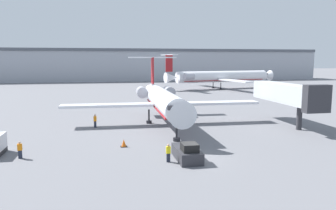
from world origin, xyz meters
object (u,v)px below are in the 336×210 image
object	(u,v)px
pushback_tug	(187,153)
worker_by_wing	(95,121)
worker_near_tug	(168,153)
airplane_main	(163,99)
airplane_parked_far_left	(220,77)
worker_on_apron	(20,150)
jet_bridge	(287,94)
traffic_cone_left	(124,143)

from	to	relation	value
pushback_tug	worker_by_wing	distance (m)	18.64
worker_near_tug	pushback_tug	bearing A→B (deg)	11.68
airplane_main	pushback_tug	size ratio (longest dim) A/B	6.27
airplane_parked_far_left	pushback_tug	bearing A→B (deg)	-112.25
pushback_tug	worker_on_apron	bearing A→B (deg)	167.61
worker_by_wing	jet_bridge	distance (m)	26.86
worker_by_wing	jet_bridge	world-z (taller)	jet_bridge
worker_near_tug	worker_by_wing	size ratio (longest dim) A/B	0.92
worker_near_tug	traffic_cone_left	size ratio (longest dim) A/B	2.07
worker_near_tug	airplane_parked_far_left	bearing A→B (deg)	66.61
pushback_tug	worker_near_tug	world-z (taller)	pushback_tug
pushback_tug	airplane_main	bearing A→B (deg)	87.34
airplane_main	worker_by_wing	xyz separation A→B (m)	(-9.49, -0.84, -2.57)
airplane_main	worker_near_tug	size ratio (longest dim) A/B	17.02
airplane_main	jet_bridge	xyz separation A→B (m)	(16.92, -4.29, 0.92)
worker_near_tug	airplane_parked_far_left	size ratio (longest dim) A/B	0.04
airplane_main	worker_on_apron	xyz separation A→B (m)	(-16.01, -13.99, -2.70)
pushback_tug	jet_bridge	bearing A→B (deg)	36.34
airplane_main	airplane_parked_far_left	distance (m)	61.12
worker_near_tug	airplane_parked_far_left	world-z (taller)	airplane_parked_far_left
airplane_main	pushback_tug	bearing A→B (deg)	-92.66
pushback_tug	worker_near_tug	distance (m)	1.88
airplane_parked_far_left	jet_bridge	bearing A→B (deg)	-101.14
worker_by_wing	airplane_main	bearing A→B (deg)	5.07
worker_by_wing	worker_on_apron	size ratio (longest dim) A/B	1.12
airplane_main	airplane_parked_far_left	size ratio (longest dim) A/B	0.72
jet_bridge	airplane_parked_far_left	bearing A→B (deg)	78.86
worker_by_wing	jet_bridge	size ratio (longest dim) A/B	0.12
jet_bridge	pushback_tug	bearing A→B (deg)	-143.66
pushback_tug	airplane_parked_far_left	bearing A→B (deg)	67.75
airplane_main	traffic_cone_left	world-z (taller)	airplane_main
airplane_main	airplane_parked_far_left	xyz separation A→B (m)	(28.43, 54.11, 0.35)
airplane_main	worker_near_tug	xyz separation A→B (m)	(-2.63, -17.71, -2.67)
worker_by_wing	worker_on_apron	xyz separation A→B (m)	(-6.53, -13.15, -0.12)
worker_near_tug	worker_on_apron	size ratio (longest dim) A/B	1.03
pushback_tug	airplane_parked_far_left	world-z (taller)	airplane_parked_far_left
worker_on_apron	traffic_cone_left	bearing A→B (deg)	13.39
worker_on_apron	traffic_cone_left	xyz separation A→B (m)	(9.75, 2.32, -0.45)
worker_near_tug	traffic_cone_left	world-z (taller)	worker_near_tug
worker_near_tug	worker_by_wing	distance (m)	18.21
worker_on_apron	jet_bridge	world-z (taller)	jet_bridge
airplane_main	worker_on_apron	distance (m)	21.43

